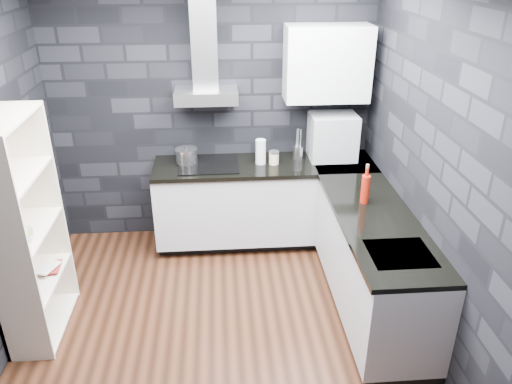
{
  "coord_description": "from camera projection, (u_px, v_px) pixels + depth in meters",
  "views": [
    {
      "loc": [
        0.06,
        -3.27,
        2.82
      ],
      "look_at": [
        0.35,
        0.45,
        1.0
      ],
      "focal_mm": 35.0,
      "sensor_mm": 36.0,
      "label": 1
    }
  ],
  "objects": [
    {
      "name": "ground",
      "position": [
        218.0,
        325.0,
        4.16
      ],
      "size": [
        3.2,
        3.2,
        0.0
      ],
      "primitive_type": "plane",
      "color": "#3F2014"
    },
    {
      "name": "wall_back",
      "position": [
        212.0,
        111.0,
        5.02
      ],
      "size": [
        3.2,
        0.05,
        2.7
      ],
      "primitive_type": "cube",
      "color": "black",
      "rests_on": "ground"
    },
    {
      "name": "wall_front",
      "position": [
        212.0,
        334.0,
        2.11
      ],
      "size": [
        3.2,
        0.05,
        2.7
      ],
      "primitive_type": "cube",
      "color": "black",
      "rests_on": "ground"
    },
    {
      "name": "wall_right",
      "position": [
        433.0,
        170.0,
        3.68
      ],
      "size": [
        0.05,
        3.2,
        2.7
      ],
      "primitive_type": "cube",
      "color": "black",
      "rests_on": "ground"
    },
    {
      "name": "toekick_back",
      "position": [
        263.0,
        235.0,
        5.37
      ],
      "size": [
        2.18,
        0.5,
        0.1
      ],
      "primitive_type": "cube",
      "color": "black",
      "rests_on": "ground"
    },
    {
      "name": "toekick_right",
      "position": [
        373.0,
        304.0,
        4.32
      ],
      "size": [
        0.5,
        1.78,
        0.1
      ],
      "primitive_type": "cube",
      "color": "black",
      "rests_on": "ground"
    },
    {
      "name": "counter_back_cab",
      "position": [
        264.0,
        201.0,
        5.15
      ],
      "size": [
        2.2,
        0.6,
        0.76
      ],
      "primitive_type": "cube",
      "color": "silver",
      "rests_on": "ground"
    },
    {
      "name": "counter_right_cab",
      "position": [
        373.0,
        263.0,
        4.13
      ],
      "size": [
        0.6,
        1.8,
        0.76
      ],
      "primitive_type": "cube",
      "color": "silver",
      "rests_on": "ground"
    },
    {
      "name": "counter_back_top",
      "position": [
        264.0,
        166.0,
        4.97
      ],
      "size": [
        2.2,
        0.62,
        0.04
      ],
      "primitive_type": "cube",
      "color": "black",
      "rests_on": "counter_back_cab"
    },
    {
      "name": "counter_right_top",
      "position": [
        377.0,
        221.0,
        3.95
      ],
      "size": [
        0.62,
        1.8,
        0.04
      ],
      "primitive_type": "cube",
      "color": "black",
      "rests_on": "counter_right_cab"
    },
    {
      "name": "counter_corner_top",
      "position": [
        343.0,
        163.0,
        5.03
      ],
      "size": [
        0.62,
        0.62,
        0.04
      ],
      "primitive_type": "cube",
      "color": "black",
      "rests_on": "counter_right_cab"
    },
    {
      "name": "hood_body",
      "position": [
        206.0,
        96.0,
        4.75
      ],
      "size": [
        0.6,
        0.34,
        0.12
      ],
      "primitive_type": "cube",
      "color": "#BABABF",
      "rests_on": "wall_back"
    },
    {
      "name": "hood_chimney",
      "position": [
        204.0,
        40.0,
        4.59
      ],
      "size": [
        0.24,
        0.2,
        0.9
      ],
      "primitive_type": "cube",
      "color": "#BABABF",
      "rests_on": "hood_body"
    },
    {
      "name": "upper_cabinet",
      "position": [
        327.0,
        63.0,
        4.7
      ],
      "size": [
        0.8,
        0.35,
        0.7
      ],
      "primitive_type": "cube",
      "color": "silver",
      "rests_on": "wall_back"
    },
    {
      "name": "cooktop",
      "position": [
        209.0,
        164.0,
        4.92
      ],
      "size": [
        0.58,
        0.5,
        0.01
      ],
      "primitive_type": "cube",
      "color": "black",
      "rests_on": "counter_back_top"
    },
    {
      "name": "sink_rim",
      "position": [
        400.0,
        254.0,
        3.5
      ],
      "size": [
        0.44,
        0.4,
        0.01
      ],
      "primitive_type": "cube",
      "color": "#BABABF",
      "rests_on": "counter_right_top"
    },
    {
      "name": "pot",
      "position": [
        187.0,
        156.0,
        4.93
      ],
      "size": [
        0.26,
        0.26,
        0.13
      ],
      "primitive_type": "cylinder",
      "rotation": [
        0.0,
        0.0,
        -0.25
      ],
      "color": "silver",
      "rests_on": "cooktop"
    },
    {
      "name": "glass_vase",
      "position": [
        261.0,
        152.0,
        4.91
      ],
      "size": [
        0.11,
        0.11,
        0.25
      ],
      "primitive_type": "cylinder",
      "rotation": [
        0.0,
        0.0,
        -0.15
      ],
      "color": "silver",
      "rests_on": "counter_back_top"
    },
    {
      "name": "storage_jar",
      "position": [
        274.0,
        158.0,
        4.93
      ],
      "size": [
        0.12,
        0.12,
        0.12
      ],
      "primitive_type": "cylinder",
      "rotation": [
        0.0,
        0.0,
        -0.31
      ],
      "color": "beige",
      "rests_on": "counter_back_top"
    },
    {
      "name": "utensil_crock",
      "position": [
        298.0,
        153.0,
        5.05
      ],
      "size": [
        0.12,
        0.12,
        0.13
      ],
      "primitive_type": "cylinder",
      "rotation": [
        0.0,
        0.0,
        -0.24
      ],
      "color": "silver",
      "rests_on": "counter_back_top"
    },
    {
      "name": "appliance_garage",
      "position": [
        333.0,
        137.0,
        5.0
      ],
      "size": [
        0.46,
        0.36,
        0.46
      ],
      "primitive_type": "cube",
      "rotation": [
        0.0,
        0.0,
        0.01
      ],
      "color": "#9EA1A6",
      "rests_on": "counter_back_top"
    },
    {
      "name": "red_bottle",
      "position": [
        365.0,
        189.0,
        4.15
      ],
      "size": [
        0.07,
        0.07,
        0.24
      ],
      "primitive_type": "cylinder",
      "rotation": [
        0.0,
        0.0,
        -0.01
      ],
      "color": "maroon",
      "rests_on": "counter_right_top"
    },
    {
      "name": "bookshelf",
      "position": [
        26.0,
        232.0,
        3.76
      ],
      "size": [
        0.6,
        0.87,
        1.8
      ],
      "primitive_type": "cube",
      "rotation": [
        0.0,
        0.0,
        -0.36
      ],
      "color": "beige",
      "rests_on": "ground"
    },
    {
      "name": "fruit_bowl",
      "position": [
        19.0,
        237.0,
        3.62
      ],
      "size": [
        0.29,
        0.29,
        0.06
      ],
      "primitive_type": "imported",
      "rotation": [
        0.0,
        0.0,
        0.43
      ],
      "color": "silver",
      "rests_on": "bookshelf"
    },
    {
      "name": "book_red",
      "position": [
        39.0,
        259.0,
        4.02
      ],
      "size": [
        0.15,
        0.03,
        0.21
      ],
      "primitive_type": "imported",
      "rotation": [
        0.0,
        0.0,
        0.08
      ],
      "color": "maroon",
      "rests_on": "bookshelf"
    },
    {
      "name": "book_second",
      "position": [
        37.0,
        256.0,
        4.02
      ],
      "size": [
        0.14,
        0.07,
        0.2
      ],
      "primitive_type": "imported",
      "rotation": [
        0.0,
        0.0,
        -0.4
      ],
      "color": "#B2B2B2",
      "rests_on": "bookshelf"
    }
  ]
}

